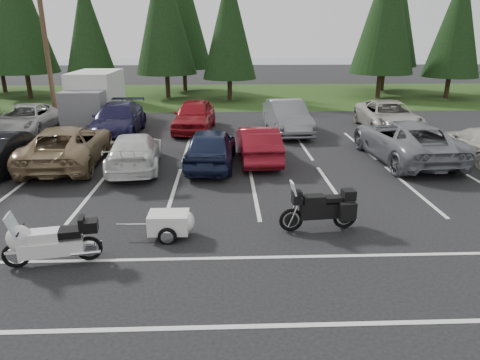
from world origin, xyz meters
The scene contains 29 objects.
ground centered at (0.00, 0.00, 0.00)m, with size 120.00×120.00×0.00m, color black.
grass_strip centered at (0.00, 24.00, 0.01)m, with size 80.00×16.00×0.01m, color #1E3811.
lake_water centered at (4.00, 55.00, 0.00)m, with size 70.00×50.00×0.02m, color slate.
utility_pole centered at (-10.00, 12.00, 4.70)m, with size 1.60×0.26×9.00m.
box_truck centered at (-8.00, 12.50, 1.45)m, with size 2.40×5.60×2.90m, color silver, non-canonical shape.
stall_markings centered at (0.00, 2.00, 0.00)m, with size 32.00×16.00×0.01m, color silver.
conifer_2 centered at (-16.00, 22.80, 6.95)m, with size 5.10×5.10×11.89m.
conifer_3 centered at (-10.50, 21.40, 5.27)m, with size 3.87×3.87×9.02m.
conifer_4 centered at (-5.00, 22.90, 6.53)m, with size 4.80×4.80×11.17m.
conifer_5 centered at (0.00, 21.60, 5.63)m, with size 4.14×4.14×9.63m.
conifer_6 centered at (12.00, 22.10, 6.71)m, with size 4.93×4.93×11.48m.
conifer_7 centered at (17.50, 21.80, 5.81)m, with size 4.27×4.27×9.94m.
conifer_back_b centered at (-4.00, 27.50, 6.77)m, with size 4.97×4.97×11.58m.
conifer_back_c centered at (14.00, 26.80, 7.49)m, with size 5.50×5.50×12.81m.
car_near_1 centered at (-8.97, 4.00, 0.74)m, with size 1.57×4.50×1.48m, color black.
car_near_2 centered at (-6.70, 4.32, 0.79)m, with size 2.64×5.72×1.59m, color #8A7250.
car_near_3 centered at (-3.96, 3.73, 0.69)m, with size 1.93×4.75×1.38m, color silver.
car_near_4 centered at (-1.00, 3.94, 0.78)m, with size 1.84×4.57×1.56m, color #171F3B.
car_near_5 centered at (0.90, 4.59, 0.72)m, with size 1.53×4.39×1.45m, color maroon.
car_near_6 centered at (7.00, 4.51, 0.84)m, with size 2.77×6.02×1.67m, color slate.
car_near_7 centered at (10.14, 4.41, 0.69)m, with size 1.92×4.72×1.37m, color #B4B1A5.
car_far_0 centered at (-10.92, 10.26, 0.73)m, with size 2.42×5.25×1.46m, color #B8B8B6.
car_far_1 centered at (-5.93, 9.53, 0.81)m, with size 2.26×5.56×1.61m, color #19173A.
car_far_2 centered at (-2.07, 10.45, 0.83)m, with size 1.96×4.86×1.66m, color maroon.
car_far_3 centered at (2.84, 9.78, 0.84)m, with size 1.77×5.07×1.67m, color slate.
car_far_4 centered at (8.36, 10.06, 0.78)m, with size 2.60×5.65×1.57m, color #B1AAA2.
touring_motorcycle centered at (-4.42, -3.60, 0.66)m, with size 2.40×0.74×1.33m, color silver, non-canonical shape.
cargo_trailer centered at (-1.93, -2.33, 0.34)m, with size 1.49×0.84×0.69m, color silver, non-canonical shape.
adventure_motorcycle centered at (2.01, -2.03, 0.72)m, with size 2.36×0.82×1.43m, color black, non-canonical shape.
Camera 1 is at (-0.48, -12.44, 5.05)m, focal length 32.00 mm.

